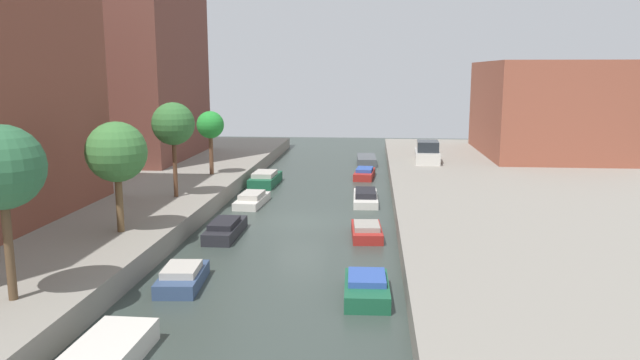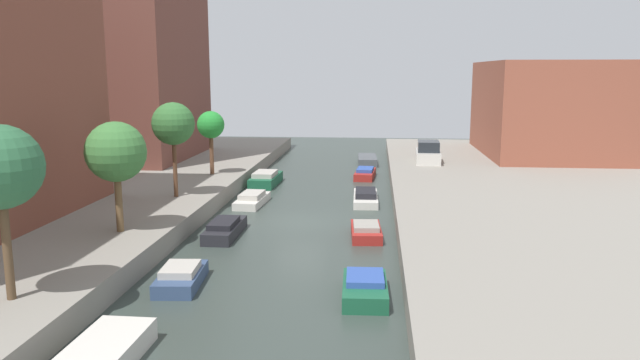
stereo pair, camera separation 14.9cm
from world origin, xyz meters
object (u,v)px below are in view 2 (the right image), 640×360
object	(u,v)px
street_tree_0	(0,168)
moored_boat_left_3	(252,199)
apartment_tower_far	(124,26)
moored_boat_right_1	(365,288)
moored_boat_right_3	(366,197)
moored_boat_left_2	(225,229)
moored_boat_right_2	(366,231)
low_block_right	(546,108)
street_tree_1	(116,152)
street_tree_2	(173,124)
moored_boat_left_1	(181,277)
parked_car	(428,153)
moored_boat_left_4	(266,179)
street_tree_3	(211,126)
moored_boat_right_4	(365,174)
moored_boat_right_5	(367,160)

from	to	relation	value
street_tree_0	moored_boat_left_3	bearing A→B (deg)	78.55
apartment_tower_far	moored_boat_right_1	size ratio (longest dim) A/B	6.57
moored_boat_right_3	moored_boat_right_1	bearing A→B (deg)	-89.01
moored_boat_left_2	moored_boat_right_2	bearing A→B (deg)	3.59
street_tree_0	low_block_right	bearing A→B (deg)	54.75
street_tree_1	street_tree_2	bearing A→B (deg)	90.00
street_tree_0	moored_boat_left_1	xyz separation A→B (m)	(3.91, 4.29, -4.74)
street_tree_1	moored_boat_left_3	world-z (taller)	street_tree_1
low_block_right	moored_boat_right_2	world-z (taller)	low_block_right
parked_car	moored_boat_left_4	bearing A→B (deg)	-156.34
street_tree_3	moored_boat_right_3	xyz separation A→B (m)	(10.49, -3.49, -3.97)
street_tree_0	moored_boat_left_1	world-z (taller)	street_tree_0
street_tree_0	moored_boat_right_4	world-z (taller)	street_tree_0
moored_boat_left_1	moored_boat_right_2	distance (m)	10.03
apartment_tower_far	moored_boat_right_2	xyz separation A→B (m)	(19.54, -19.04, -11.14)
street_tree_2	parked_car	distance (m)	21.11
moored_boat_right_5	street_tree_0	bearing A→B (deg)	-106.28
moored_boat_left_1	moored_boat_right_5	size ratio (longest dim) A/B	0.71
street_tree_3	moored_boat_right_2	distance (m)	16.11
street_tree_2	moored_boat_right_3	world-z (taller)	street_tree_2
street_tree_1	moored_boat_left_3	xyz separation A→B (m)	(3.72, 10.30, -4.16)
street_tree_2	street_tree_3	xyz separation A→B (m)	(0.00, 7.55, -0.74)
moored_boat_right_4	street_tree_0	bearing A→B (deg)	-110.01
moored_boat_right_2	moored_boat_right_5	world-z (taller)	moored_boat_right_2
low_block_right	street_tree_0	distance (m)	43.53
parked_car	moored_boat_right_4	xyz separation A→B (m)	(-4.77, -1.71, -1.36)
moored_boat_left_1	moored_boat_left_3	xyz separation A→B (m)	(-0.20, 14.07, -0.03)
parked_car	moored_boat_right_4	bearing A→B (deg)	-160.26
street_tree_1	moored_boat_left_1	world-z (taller)	street_tree_1
moored_boat_left_4	moored_boat_right_2	world-z (taller)	moored_boat_left_4
low_block_right	moored_boat_right_2	xyz separation A→B (m)	(-14.46, -23.84, -4.55)
moored_boat_left_4	street_tree_0	bearing A→B (deg)	-97.69
moored_boat_left_3	moored_boat_right_1	world-z (taller)	moored_boat_right_1
street_tree_0	street_tree_3	bearing A→B (deg)	90.00
moored_boat_left_4	moored_boat_right_4	size ratio (longest dim) A/B	1.15
moored_boat_right_3	parked_car	bearing A→B (deg)	66.23
street_tree_1	moored_boat_left_4	distance (m)	17.60
moored_boat_right_4	moored_boat_left_3	bearing A→B (deg)	-123.57
low_block_right	street_tree_0	size ratio (longest dim) A/B	2.77
street_tree_2	moored_boat_right_3	distance (m)	12.20
moored_boat_right_3	moored_boat_right_2	bearing A→B (deg)	-88.75
moored_boat_left_3	moored_boat_right_3	world-z (taller)	moored_boat_right_3
low_block_right	street_tree_1	size ratio (longest dim) A/B	3.10
apartment_tower_far	moored_boat_right_5	xyz separation A→B (m)	(19.22, 4.66, -11.12)
moored_boat_left_2	moored_boat_right_1	bearing A→B (deg)	-47.50
low_block_right	moored_boat_left_2	xyz separation A→B (m)	(-21.30, -24.27, -4.50)
moored_boat_right_4	moored_boat_right_5	distance (m)	7.14
low_block_right	street_tree_1	world-z (taller)	low_block_right
moored_boat_right_3	street_tree_2	bearing A→B (deg)	-158.86
moored_boat_left_1	street_tree_1	bearing A→B (deg)	136.08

